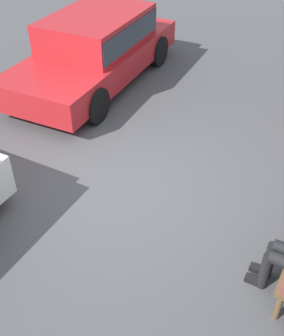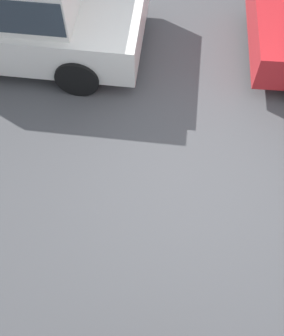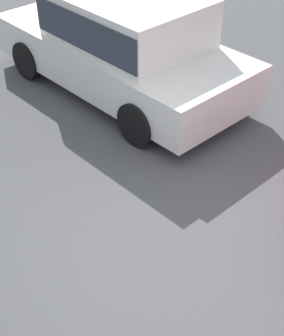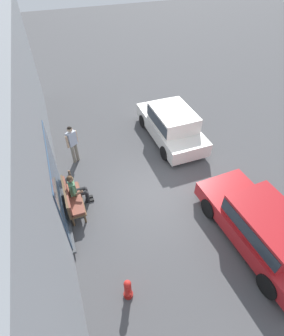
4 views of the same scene
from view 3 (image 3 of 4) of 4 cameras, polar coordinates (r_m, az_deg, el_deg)
The scene contains 2 objects.
ground_plane at distance 5.33m, azimuth 2.65°, elevation -10.00°, with size 60.00×60.00×0.00m, color #4C4C4F.
parked_car_mid at distance 7.77m, azimuth -2.05°, elevation 13.96°, with size 4.17×1.92×1.52m.
Camera 3 is at (-2.48, 2.60, 3.93)m, focal length 55.00 mm.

